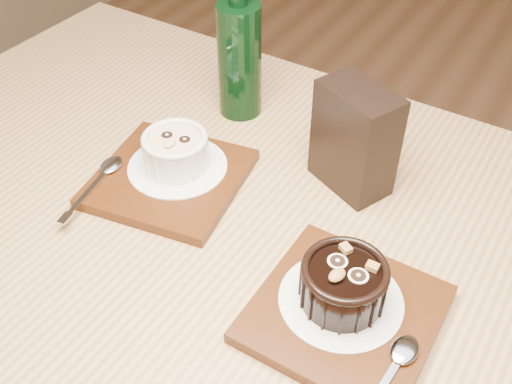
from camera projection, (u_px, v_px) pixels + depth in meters
table at (242, 296)px, 0.76m from camera, size 1.22×0.82×0.75m
tray_left at (170, 178)px, 0.78m from camera, size 0.21×0.21×0.01m
doily_left at (178, 166)px, 0.78m from camera, size 0.13×0.13×0.00m
ramekin_white at (176, 150)px, 0.76m from camera, size 0.08×0.08×0.05m
spoon_left at (97, 181)px, 0.76m from camera, size 0.05×0.14×0.01m
tray_right at (345, 314)px, 0.62m from camera, size 0.18×0.18×0.01m
doily_right at (341, 300)px, 0.62m from camera, size 0.13×0.13×0.00m
ramekin_dark at (344, 282)px, 0.60m from camera, size 0.09×0.09×0.05m
spoon_right at (388, 376)px, 0.55m from camera, size 0.04×0.14×0.01m
condiment_stand at (355, 139)px, 0.74m from camera, size 0.12×0.10×0.14m
green_bottle at (239, 56)px, 0.84m from camera, size 0.06×0.06×0.24m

